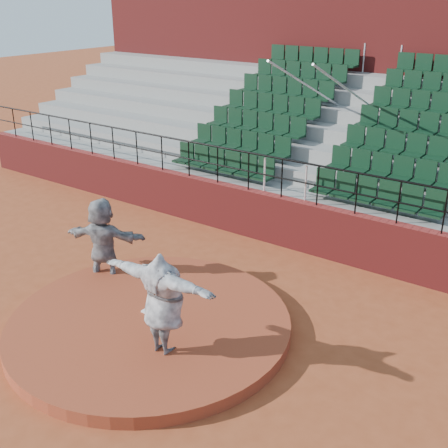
{
  "coord_description": "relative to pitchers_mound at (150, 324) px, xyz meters",
  "views": [
    {
      "loc": [
        6.64,
        -6.78,
        6.17
      ],
      "look_at": [
        0.0,
        2.5,
        1.4
      ],
      "focal_mm": 45.0,
      "sensor_mm": 36.0,
      "label": 1
    }
  ],
  "objects": [
    {
      "name": "press_box_facade",
      "position": [
        0.0,
        12.6,
        3.43
      ],
      "size": [
        24.0,
        3.0,
        7.1
      ],
      "primitive_type": "cube",
      "color": "maroon",
      "rests_on": "ground"
    },
    {
      "name": "seating_deck",
      "position": [
        0.0,
        8.65,
        1.32
      ],
      "size": [
        24.0,
        5.97,
        4.63
      ],
      "color": "gray",
      "rests_on": "ground"
    },
    {
      "name": "fielder",
      "position": [
        -2.18,
        0.91,
        0.88
      ],
      "size": [
        1.94,
        1.26,
        2.0
      ],
      "primitive_type": "imported",
      "rotation": [
        0.0,
        0.0,
        3.54
      ],
      "color": "black",
      "rests_on": "ground"
    },
    {
      "name": "pitching_rubber",
      "position": [
        0.0,
        0.15,
        0.14
      ],
      "size": [
        0.6,
        0.15,
        0.03
      ],
      "primitive_type": "cube",
      "color": "white",
      "rests_on": "pitchers_mound"
    },
    {
      "name": "pitcher",
      "position": [
        0.92,
        -0.59,
        1.08
      ],
      "size": [
        2.35,
        0.68,
        1.91
      ],
      "primitive_type": "imported",
      "rotation": [
        0.0,
        0.0,
        3.16
      ],
      "color": "black",
      "rests_on": "pitchers_mound"
    },
    {
      "name": "ground",
      "position": [
        0.0,
        0.0,
        -0.12
      ],
      "size": [
        90.0,
        90.0,
        0.0
      ],
      "primitive_type": "plane",
      "color": "#974322",
      "rests_on": "ground"
    },
    {
      "name": "boundary_wall",
      "position": [
        0.0,
        5.0,
        0.53
      ],
      "size": [
        24.0,
        0.3,
        1.3
      ],
      "primitive_type": "cube",
      "color": "maroon",
      "rests_on": "ground"
    },
    {
      "name": "wall_railing",
      "position": [
        0.0,
        5.0,
        1.9
      ],
      "size": [
        24.04,
        0.05,
        1.03
      ],
      "color": "black",
      "rests_on": "boundary_wall"
    },
    {
      "name": "pitchers_mound",
      "position": [
        0.0,
        0.0,
        0.0
      ],
      "size": [
        5.5,
        5.5,
        0.25
      ],
      "primitive_type": "cylinder",
      "color": "#933B21",
      "rests_on": "ground"
    }
  ]
}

